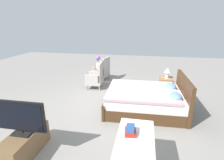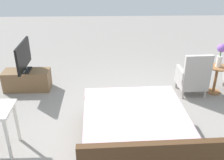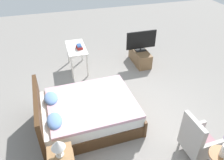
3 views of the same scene
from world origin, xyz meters
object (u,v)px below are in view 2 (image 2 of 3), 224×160
at_px(side_table, 216,76).
at_px(bed, 137,137).
at_px(armchair_by_window_right, 193,78).
at_px(flower_vase, 221,53).
at_px(tv_stand, 27,80).
at_px(tv_flatscreen, 23,57).

bearing_deg(side_table, bed, 44.44).
bearing_deg(armchair_by_window_right, side_table, -174.26).
bearing_deg(bed, flower_vase, -135.56).
bearing_deg(tv_stand, side_table, 176.08).
bearing_deg(tv_flatscreen, bed, 135.23).
height_order(armchair_by_window_right, tv_flatscreen, tv_flatscreen).
xyz_separation_m(armchair_by_window_right, side_table, (-0.50, -0.05, -0.00)).
relative_size(flower_vase, tv_flatscreen, 0.52).
height_order(armchair_by_window_right, side_table, armchair_by_window_right).
bearing_deg(flower_vase, tv_stand, -3.92).
relative_size(bed, tv_stand, 2.13).
bearing_deg(armchair_by_window_right, flower_vase, -174.26).
bearing_deg(side_table, tv_stand, -3.92).
xyz_separation_m(flower_vase, tv_flatscreen, (3.94, -0.27, -0.14)).
bearing_deg(bed, side_table, -135.56).
bearing_deg(bed, tv_stand, -44.80).
relative_size(bed, armchair_by_window_right, 2.22).
bearing_deg(side_table, flower_vase, 0.00).
distance_m(armchair_by_window_right, side_table, 0.50).
relative_size(armchair_by_window_right, tv_stand, 0.96).
bearing_deg(flower_vase, armchair_by_window_right, 5.74).
distance_m(bed, tv_stand, 2.95).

